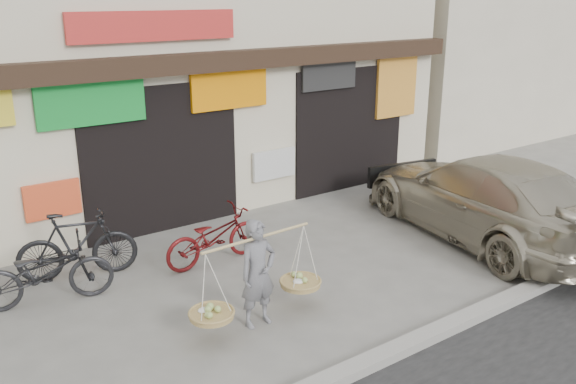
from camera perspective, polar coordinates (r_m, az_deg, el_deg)
ground at (r=8.90m, az=-1.60°, el=-10.25°), size 70.00×70.00×0.00m
kerb at (r=7.52m, az=7.30°, el=-15.67°), size 70.00×0.25×0.12m
shophouse_block at (r=13.66m, az=-17.49°, el=14.05°), size 14.00×6.32×7.00m
neighbor_east at (r=22.41m, az=17.87°, el=14.66°), size 12.00×7.00×6.40m
street_vendor at (r=8.06m, az=-2.82°, el=-8.04°), size 1.99×0.62×1.48m
bike_0 at (r=9.30m, az=-21.79°, el=-6.98°), size 1.95×1.04×0.97m
bike_1 at (r=9.94m, az=-19.13°, el=-4.71°), size 1.87×0.99×1.08m
bike_2 at (r=9.99m, az=-6.94°, el=-4.17°), size 1.76×0.66×0.92m
suv at (r=11.46m, az=17.89°, el=-0.44°), size 2.96×5.47×1.50m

